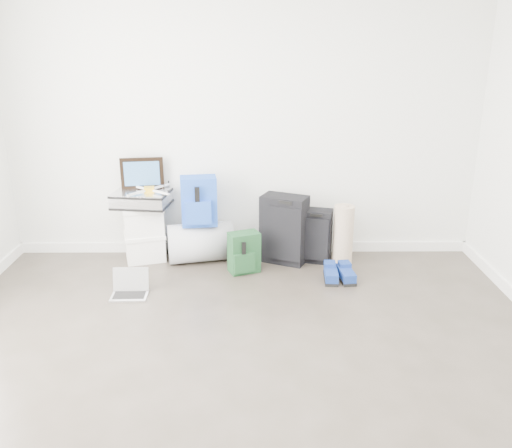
{
  "coord_description": "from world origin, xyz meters",
  "views": [
    {
      "loc": [
        0.08,
        -2.62,
        2.06
      ],
      "look_at": [
        0.12,
        1.9,
        0.5
      ],
      "focal_mm": 38.0,
      "sensor_mm": 36.0,
      "label": 1
    }
  ],
  "objects_px": {
    "boxes_stack": "(144,233)",
    "carry_on": "(314,236)",
    "duffel_bag": "(201,242)",
    "briefcase": "(142,199)",
    "large_suitcase": "(284,229)",
    "laptop": "(130,289)"
  },
  "relations": [
    {
      "from": "boxes_stack",
      "to": "carry_on",
      "type": "xyz_separation_m",
      "value": [
        1.64,
        -0.06,
        -0.01
      ]
    },
    {
      "from": "duffel_bag",
      "to": "carry_on",
      "type": "bearing_deg",
      "value": -13.7
    },
    {
      "from": "boxes_stack",
      "to": "briefcase",
      "type": "height_order",
      "value": "briefcase"
    },
    {
      "from": "carry_on",
      "to": "large_suitcase",
      "type": "bearing_deg",
      "value": -163.53
    },
    {
      "from": "duffel_bag",
      "to": "carry_on",
      "type": "xyz_separation_m",
      "value": [
        1.09,
        -0.02,
        0.07
      ]
    },
    {
      "from": "carry_on",
      "to": "laptop",
      "type": "distance_m",
      "value": 1.79
    },
    {
      "from": "duffel_bag",
      "to": "carry_on",
      "type": "height_order",
      "value": "carry_on"
    },
    {
      "from": "boxes_stack",
      "to": "briefcase",
      "type": "bearing_deg",
      "value": -15.96
    },
    {
      "from": "boxes_stack",
      "to": "carry_on",
      "type": "distance_m",
      "value": 1.64
    },
    {
      "from": "briefcase",
      "to": "duffel_bag",
      "type": "bearing_deg",
      "value": 3.73
    },
    {
      "from": "briefcase",
      "to": "large_suitcase",
      "type": "xyz_separation_m",
      "value": [
        1.35,
        -0.06,
        -0.29
      ]
    },
    {
      "from": "duffel_bag",
      "to": "laptop",
      "type": "distance_m",
      "value": 0.92
    },
    {
      "from": "large_suitcase",
      "to": "carry_on",
      "type": "height_order",
      "value": "large_suitcase"
    },
    {
      "from": "boxes_stack",
      "to": "briefcase",
      "type": "xyz_separation_m",
      "value": [
        0.0,
        0.0,
        0.34
      ]
    },
    {
      "from": "briefcase",
      "to": "laptop",
      "type": "relative_size",
      "value": 1.65
    },
    {
      "from": "briefcase",
      "to": "large_suitcase",
      "type": "height_order",
      "value": "briefcase"
    },
    {
      "from": "boxes_stack",
      "to": "large_suitcase",
      "type": "height_order",
      "value": "large_suitcase"
    },
    {
      "from": "briefcase",
      "to": "duffel_bag",
      "type": "relative_size",
      "value": 0.82
    },
    {
      "from": "briefcase",
      "to": "carry_on",
      "type": "relative_size",
      "value": 0.97
    },
    {
      "from": "laptop",
      "to": "boxes_stack",
      "type": "bearing_deg",
      "value": 89.49
    },
    {
      "from": "boxes_stack",
      "to": "large_suitcase",
      "type": "xyz_separation_m",
      "value": [
        1.35,
        -0.06,
        0.05
      ]
    },
    {
      "from": "carry_on",
      "to": "laptop",
      "type": "xyz_separation_m",
      "value": [
        -1.63,
        -0.72,
        -0.21
      ]
    }
  ]
}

